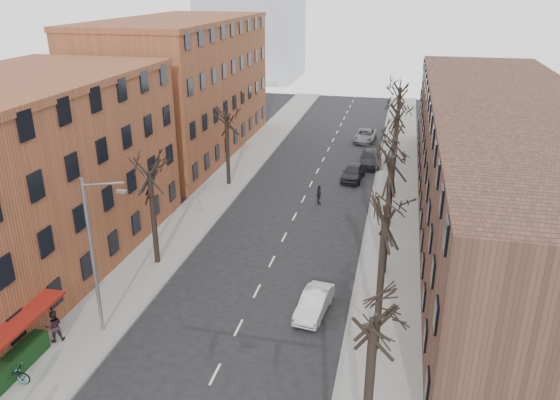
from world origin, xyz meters
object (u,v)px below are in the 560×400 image
Objects in this scene: bicycle at (10,375)px; parked_car_near at (353,172)px; parked_car_mid at (371,158)px; silver_sedan at (314,303)px.

parked_car_near is at bearing -30.28° from bicycle.
parked_car_mid is (1.34, 4.96, -0.03)m from parked_car_near.
parked_car_near is 35.56m from bicycle.
parked_car_near is at bearing 97.48° from silver_sedan.
parked_car_near reaches higher than parked_car_mid.
parked_car_mid is (1.25, 28.71, 0.09)m from silver_sedan.
silver_sedan reaches higher than bicycle.
silver_sedan is at bearing -84.76° from parked_car_near.
bicycle is (-14.35, -38.05, -0.10)m from parked_car_mid.
silver_sedan is 16.09m from bicycle.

